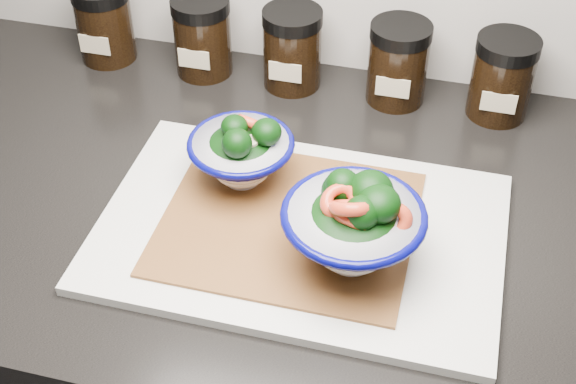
% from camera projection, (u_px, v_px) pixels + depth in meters
% --- Properties ---
extents(countertop, '(3.50, 0.60, 0.04)m').
position_uv_depth(countertop, '(312.00, 216.00, 0.96)').
color(countertop, black).
rests_on(countertop, cabinet).
extents(cutting_board, '(0.45, 0.30, 0.01)m').
position_uv_depth(cutting_board, '(300.00, 232.00, 0.90)').
color(cutting_board, silver).
rests_on(cutting_board, countertop).
extents(bamboo_mat, '(0.28, 0.24, 0.00)m').
position_uv_depth(bamboo_mat, '(288.00, 223.00, 0.90)').
color(bamboo_mat, '#935B2C').
rests_on(bamboo_mat, cutting_board).
extents(bowl_left, '(0.13, 0.13, 0.09)m').
position_uv_depth(bowl_left, '(242.00, 153.00, 0.93)').
color(bowl_left, white).
rests_on(bowl_left, bamboo_mat).
extents(bowl_right, '(0.15, 0.15, 0.11)m').
position_uv_depth(bowl_right, '(354.00, 225.00, 0.82)').
color(bowl_right, white).
rests_on(bowl_right, bamboo_mat).
extents(spice_jar_a, '(0.08, 0.08, 0.11)m').
position_uv_depth(spice_jar_a, '(104.00, 23.00, 1.15)').
color(spice_jar_a, black).
rests_on(spice_jar_a, countertop).
extents(spice_jar_b, '(0.08, 0.08, 0.11)m').
position_uv_depth(spice_jar_b, '(202.00, 36.00, 1.12)').
color(spice_jar_b, black).
rests_on(spice_jar_b, countertop).
extents(spice_jar_c, '(0.08, 0.08, 0.11)m').
position_uv_depth(spice_jar_c, '(292.00, 48.00, 1.10)').
color(spice_jar_c, black).
rests_on(spice_jar_c, countertop).
extents(spice_jar_d, '(0.08, 0.08, 0.11)m').
position_uv_depth(spice_jar_d, '(398.00, 63.00, 1.07)').
color(spice_jar_d, black).
rests_on(spice_jar_d, countertop).
extents(spice_jar_e, '(0.08, 0.08, 0.11)m').
position_uv_depth(spice_jar_e, '(502.00, 77.00, 1.04)').
color(spice_jar_e, black).
rests_on(spice_jar_e, countertop).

